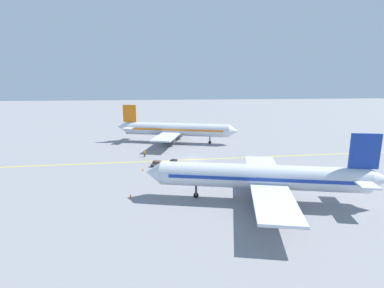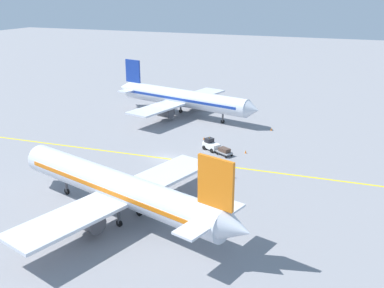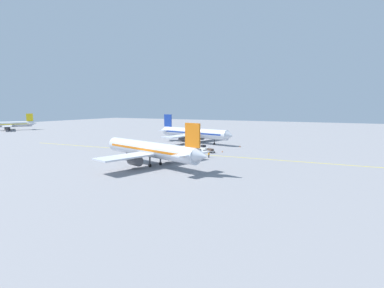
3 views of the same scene
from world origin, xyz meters
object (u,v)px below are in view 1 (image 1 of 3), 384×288
airplane_adjacent_stand (264,177)px  traffic_cone_by_wingtip (188,174)px  baggage_tug_white (172,164)px  baggage_cart_trailing (158,163)px  traffic_cone_near_nose (130,196)px  airplane_at_gate (175,130)px  ground_crew_worker (144,153)px  traffic_cone_mid_apron (143,169)px

airplane_adjacent_stand → traffic_cone_by_wingtip: 16.97m
baggage_tug_white → baggage_cart_trailing: 3.30m
airplane_adjacent_stand → traffic_cone_near_nose: 20.44m
airplane_at_gate → traffic_cone_by_wingtip: airplane_at_gate is taller
baggage_cart_trailing → ground_crew_worker: (-8.37, -3.10, 0.15)m
airplane_adjacent_stand → baggage_cart_trailing: (-19.64, -15.76, -2.95)m
baggage_cart_trailing → ground_crew_worker: size_ratio=1.76×
traffic_cone_near_nose → ground_crew_worker: bearing=177.7°
baggage_tug_white → traffic_cone_mid_apron: size_ratio=6.09×
baggage_tug_white → traffic_cone_mid_apron: bearing=-83.7°
airplane_at_gate → ground_crew_worker: airplane_at_gate is taller
traffic_cone_mid_apron → airplane_at_gate: bearing=163.5°
baggage_cart_trailing → traffic_cone_near_nose: (16.12, -4.08, -0.49)m
traffic_cone_near_nose → traffic_cone_by_wingtip: same height
airplane_adjacent_stand → baggage_cart_trailing: 25.35m
baggage_tug_white → ground_crew_worker: baggage_tug_white is taller
traffic_cone_near_nose → traffic_cone_mid_apron: size_ratio=1.00×
baggage_tug_white → traffic_cone_near_nose: bearing=-25.6°
traffic_cone_by_wingtip → ground_crew_worker: bearing=-148.6°
airplane_at_gate → airplane_adjacent_stand: (43.88, 10.82, 0.00)m
ground_crew_worker → traffic_cone_near_nose: 24.52m
airplane_at_gate → traffic_cone_near_nose: bearing=-12.6°
ground_crew_worker → traffic_cone_by_wingtip: (14.67, 8.94, -0.63)m
airplane_at_gate → airplane_adjacent_stand: bearing=13.9°
traffic_cone_mid_apron → baggage_cart_trailing: bearing=128.0°
traffic_cone_by_wingtip → airplane_adjacent_stand: bearing=36.6°
baggage_tug_white → traffic_cone_by_wingtip: (4.67, 2.97, -0.63)m
ground_crew_worker → traffic_cone_near_nose: bearing=-2.3°
traffic_cone_by_wingtip → traffic_cone_near_nose: bearing=-45.3°
airplane_at_gate → baggage_cart_trailing: (24.24, -4.94, -2.95)m
airplane_at_gate → baggage_cart_trailing: 24.92m
baggage_cart_trailing → airplane_adjacent_stand: bearing=38.7°
baggage_tug_white → ground_crew_worker: bearing=-149.2°
baggage_tug_white → traffic_cone_by_wingtip: baggage_tug_white is taller
airplane_at_gate → ground_crew_worker: size_ratio=20.76×
traffic_cone_near_nose → traffic_cone_mid_apron: (-13.85, 1.17, 0.00)m
airplane_at_gate → traffic_cone_by_wingtip: (30.54, 0.91, -3.43)m
ground_crew_worker → traffic_cone_by_wingtip: 17.19m
baggage_tug_white → ground_crew_worker: (-10.00, -5.97, 0.01)m
traffic_cone_mid_apron → baggage_tug_white: bearing=96.3°
airplane_at_gate → traffic_cone_mid_apron: (26.51, -7.85, -3.43)m
baggage_cart_trailing → traffic_cone_near_nose: 16.63m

